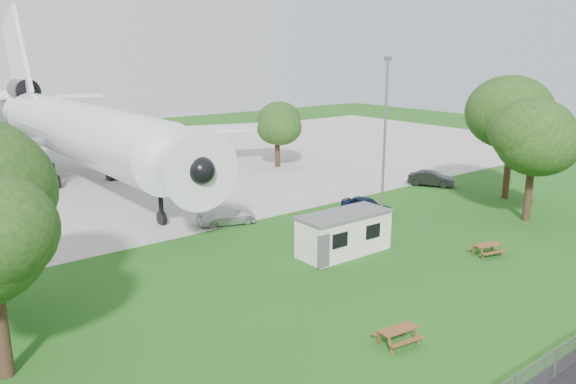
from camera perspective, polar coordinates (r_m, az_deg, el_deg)
ground at (r=29.46m, az=7.48°, el=-11.06°), size 160.00×160.00×0.00m
concrete_apron at (r=60.85m, az=-19.11°, el=1.56°), size 120.00×46.00×0.03m
airliner at (r=57.34m, az=-20.68°, el=6.04°), size 46.36×47.73×17.69m
site_cabin at (r=35.67m, az=5.71°, el=-4.17°), size 6.77×2.81×2.62m
picnic_west at (r=25.93m, az=11.07°, el=-14.94°), size 1.99×1.73×0.76m
picnic_east at (r=37.56m, az=19.57°, el=-6.12°), size 2.12×1.91×0.76m
lamp_mast at (r=37.48m, az=9.73°, el=3.99°), size 0.16×0.16×12.00m
tree_east_front at (r=45.02m, az=23.73°, el=4.92°), size 6.21×6.21×9.31m
tree_east_back at (r=51.26m, az=21.85°, el=7.11°), size 7.94×7.94×11.06m
tree_far_apron at (r=61.23m, az=-1.10°, el=6.80°), size 5.38×5.38×7.34m
car_ne_hatch at (r=44.44m, az=7.92°, el=-1.38°), size 2.75×4.25×1.35m
car_ne_sedan at (r=54.83m, az=14.36°, el=1.32°), size 3.37×4.46×1.41m
car_apron_van at (r=41.72m, az=-6.28°, el=-2.42°), size 4.73×2.89×1.28m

